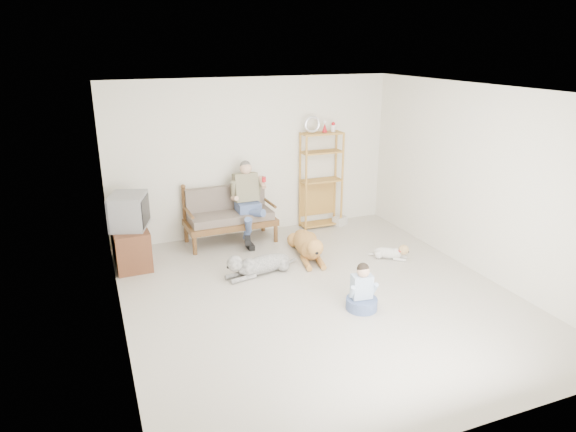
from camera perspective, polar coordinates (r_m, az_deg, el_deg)
name	(u,v)px	position (r m, az deg, el deg)	size (l,w,h in m)	color
floor	(319,297)	(6.97, 3.50, -8.92)	(5.50, 5.50, 0.00)	beige
ceiling	(324,90)	(6.20, 4.00, 13.76)	(5.50, 5.50, 0.00)	silver
wall_back	(254,157)	(8.94, -3.82, 6.53)	(5.00, 5.00, 0.00)	silver
wall_front	(470,295)	(4.31, 19.61, -8.31)	(5.00, 5.00, 0.00)	silver
wall_left	(113,225)	(5.89, -18.87, -0.96)	(5.50, 5.50, 0.00)	silver
wall_right	(480,182)	(7.83, 20.57, 3.60)	(5.50, 5.50, 0.00)	silver
loveseat	(229,214)	(8.73, -6.55, 0.26)	(1.52, 0.75, 0.95)	brown
man	(249,207)	(8.55, -4.40, 0.97)	(0.52, 0.75, 1.21)	#55659B
etagere	(321,179)	(9.30, 3.70, 4.11)	(0.77, 0.34, 2.04)	#C18B3C
book_stack	(340,221)	(9.61, 5.78, -0.53)	(0.25, 0.18, 0.16)	white
tv_stand	(131,246)	(8.16, -17.10, -3.21)	(0.53, 0.91, 0.60)	brown
crt_tv	(129,211)	(7.98, -17.24, 0.53)	(0.65, 0.73, 0.51)	slate
wall_outlet	(186,224)	(8.93, -11.29, -0.83)	(0.12, 0.02, 0.08)	white
golden_retriever	(308,245)	(8.14, 2.23, -3.28)	(0.56, 1.50, 0.46)	#BD8541
shaggy_dog	(257,265)	(7.54, -3.41, -5.42)	(1.26, 0.48, 0.38)	silver
terrier	(393,252)	(8.24, 11.54, -3.98)	(0.56, 0.49, 0.25)	silver
child	(362,293)	(6.63, 8.21, -8.42)	(0.40, 0.40, 0.63)	#55659B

